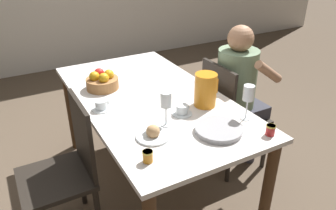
{
  "coord_description": "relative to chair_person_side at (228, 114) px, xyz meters",
  "views": [
    {
      "loc": [
        -0.86,
        -1.81,
        1.74
      ],
      "look_at": [
        0.0,
        -0.25,
        0.81
      ],
      "focal_mm": 35.0,
      "sensor_mm": 36.0,
      "label": 1
    }
  ],
  "objects": [
    {
      "name": "wine_glass_water",
      "position": [
        -0.27,
        -0.47,
        0.44
      ],
      "size": [
        0.06,
        0.06,
        0.22
      ],
      "color": "white",
      "rests_on": "dining_table"
    },
    {
      "name": "dining_table",
      "position": [
        -0.64,
        0.08,
        0.17
      ],
      "size": [
        0.9,
        1.69,
        0.76
      ],
      "color": "silver",
      "rests_on": "ground_plane"
    },
    {
      "name": "chair_opposite",
      "position": [
        -1.28,
        -0.06,
        0.0
      ],
      "size": [
        0.42,
        0.42,
        0.91
      ],
      "rotation": [
        0.0,
        0.0,
        1.57
      ],
      "color": "black",
      "rests_on": "ground_plane"
    },
    {
      "name": "ground_plane",
      "position": [
        -0.64,
        0.08,
        -0.48
      ],
      "size": [
        20.0,
        20.0,
        0.0
      ],
      "primitive_type": "plane",
      "color": "brown"
    },
    {
      "name": "bread_plate",
      "position": [
        -0.84,
        -0.38,
        0.3
      ],
      "size": [
        0.19,
        0.19,
        0.08
      ],
      "color": "silver",
      "rests_on": "dining_table"
    },
    {
      "name": "red_pitcher",
      "position": [
        -0.39,
        -0.21,
        0.38
      ],
      "size": [
        0.16,
        0.14,
        0.22
      ],
      "color": "orange",
      "rests_on": "dining_table"
    },
    {
      "name": "jam_jar_red",
      "position": [
        -0.96,
        -0.56,
        0.31
      ],
      "size": [
        0.05,
        0.05,
        0.06
      ],
      "color": "#C67A1E",
      "rests_on": "dining_table"
    },
    {
      "name": "serving_tray",
      "position": [
        -0.5,
        -0.51,
        0.29
      ],
      "size": [
        0.27,
        0.27,
        0.03
      ],
      "color": "#9E9EA3",
      "rests_on": "dining_table"
    },
    {
      "name": "person_seated",
      "position": [
        0.09,
        0.01,
        0.21
      ],
      "size": [
        0.39,
        0.41,
        1.18
      ],
      "rotation": [
        0.0,
        0.0,
        -1.57
      ],
      "color": "#33333D",
      "rests_on": "ground_plane"
    },
    {
      "name": "chair_person_side",
      "position": [
        0.0,
        0.0,
        0.0
      ],
      "size": [
        0.42,
        0.42,
        0.91
      ],
      "rotation": [
        0.0,
        0.0,
        -1.57
      ],
      "color": "black",
      "rests_on": "ground_plane"
    },
    {
      "name": "teacup_across",
      "position": [
        -0.99,
        0.06,
        0.3
      ],
      "size": [
        0.13,
        0.13,
        0.06
      ],
      "color": "silver",
      "rests_on": "dining_table"
    },
    {
      "name": "jam_jar_amber",
      "position": [
        -0.27,
        -0.67,
        0.31
      ],
      "size": [
        0.05,
        0.05,
        0.06
      ],
      "color": "#A81E1E",
      "rests_on": "dining_table"
    },
    {
      "name": "wine_glass_juice",
      "position": [
        -0.72,
        -0.31,
        0.43
      ],
      "size": [
        0.06,
        0.06,
        0.21
      ],
      "color": "white",
      "rests_on": "dining_table"
    },
    {
      "name": "fruit_bowl",
      "position": [
        -0.88,
        0.36,
        0.33
      ],
      "size": [
        0.23,
        0.23,
        0.14
      ],
      "color": "#9E6B3D",
      "rests_on": "dining_table"
    },
    {
      "name": "teacup_near_person",
      "position": [
        -0.57,
        -0.24,
        0.3
      ],
      "size": [
        0.13,
        0.13,
        0.06
      ],
      "color": "silver",
      "rests_on": "dining_table"
    }
  ]
}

